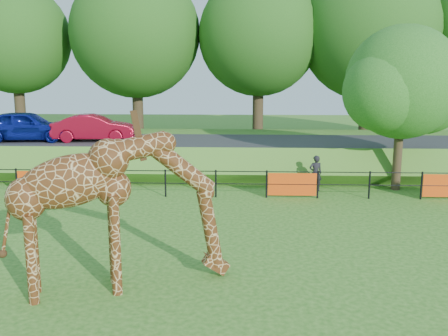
# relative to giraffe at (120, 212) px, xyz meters

# --- Properties ---
(ground) EXTENTS (90.00, 90.00, 0.00)m
(ground) POSITION_rel_giraffe_xyz_m (1.68, 0.40, -1.82)
(ground) COLOR #296218
(ground) RESTS_ON ground
(giraffe) EXTENTS (5.12, 2.51, 3.63)m
(giraffe) POSITION_rel_giraffe_xyz_m (0.00, 0.00, 0.00)
(giraffe) COLOR #4E2810
(giraffe) RESTS_ON ground
(perimeter_fence) EXTENTS (28.07, 0.10, 1.10)m
(perimeter_fence) POSITION_rel_giraffe_xyz_m (1.68, 8.40, -1.27)
(perimeter_fence) COLOR black
(perimeter_fence) RESTS_ON ground
(embankment) EXTENTS (40.00, 9.00, 1.30)m
(embankment) POSITION_rel_giraffe_xyz_m (1.68, 15.90, -1.17)
(embankment) COLOR #296218
(embankment) RESTS_ON ground
(road) EXTENTS (40.00, 5.00, 0.12)m
(road) POSITION_rel_giraffe_xyz_m (1.68, 14.40, -0.46)
(road) COLOR #29282B
(road) RESTS_ON embankment
(car_blue) EXTENTS (4.67, 2.26, 1.53)m
(car_blue) POSITION_rel_giraffe_xyz_m (-8.19, 13.86, 0.37)
(car_blue) COLOR #121E96
(car_blue) RESTS_ON road
(car_red) EXTENTS (4.19, 1.82, 1.34)m
(car_red) POSITION_rel_giraffe_xyz_m (-4.78, 14.00, 0.27)
(car_red) COLOR #A30B24
(car_red) RESTS_ON road
(visitor) EXTENTS (0.60, 0.44, 1.50)m
(visitor) POSITION_rel_giraffe_xyz_m (5.76, 9.63, -1.07)
(visitor) COLOR black
(visitor) RESTS_ON ground
(tree_east) EXTENTS (5.40, 4.71, 6.76)m
(tree_east) POSITION_rel_giraffe_xyz_m (9.28, 10.03, 2.46)
(tree_east) COLOR #312516
(tree_east) RESTS_ON ground
(bg_tree_line) EXTENTS (37.30, 8.80, 11.82)m
(bg_tree_line) POSITION_rel_giraffe_xyz_m (3.57, 22.40, 5.38)
(bg_tree_line) COLOR #312516
(bg_tree_line) RESTS_ON ground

